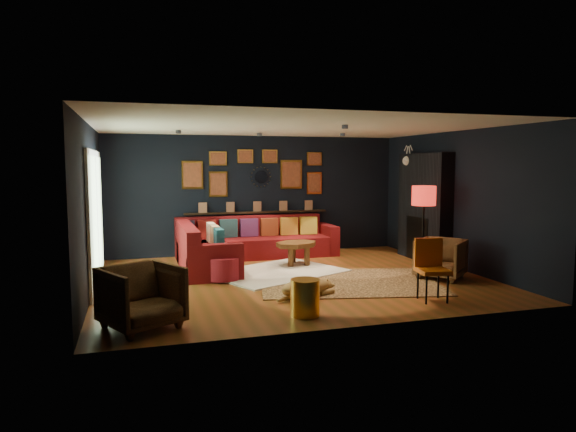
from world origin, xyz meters
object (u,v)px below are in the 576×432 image
object	(u,v)px
sectional	(238,246)
armchair_right	(440,257)
pouf	(223,268)
orange_chair	(431,264)
dog	(306,284)
armchair_left	(141,294)
coffee_table	(296,247)
floor_lamp	(424,200)
gold_stool	(305,298)

from	to	relation	value
sectional	armchair_right	world-z (taller)	sectional
pouf	orange_chair	distance (m)	3.43
sectional	dog	xyz separation A→B (m)	(0.43, -3.05, -0.12)
sectional	armchair_right	distance (m)	3.97
armchair_right	dog	size ratio (longest dim) A/B	0.65
armchair_left	dog	size ratio (longest dim) A/B	0.71
sectional	armchair_left	bearing A→B (deg)	-116.64
pouf	armchair_right	distance (m)	3.75
pouf	orange_chair	xyz separation A→B (m)	(2.69, -2.09, 0.31)
coffee_table	pouf	bearing A→B (deg)	-151.22
pouf	dog	xyz separation A→B (m)	(0.99, -1.44, -0.01)
coffee_table	dog	size ratio (longest dim) A/B	0.88
coffee_table	armchair_right	distance (m)	2.72
sectional	armchair_left	xyz separation A→B (m)	(-1.94, -3.86, 0.10)
armchair_left	dog	distance (m)	2.51
coffee_table	floor_lamp	size ratio (longest dim) A/B	0.66
sectional	pouf	size ratio (longest dim) A/B	5.96
orange_chair	floor_lamp	size ratio (longest dim) A/B	0.57
gold_stool	orange_chair	xyz separation A→B (m)	(2.01, 0.23, 0.29)
pouf	dog	distance (m)	1.75
coffee_table	armchair_left	size ratio (longest dim) A/B	1.23
armchair_right	gold_stool	distance (m)	3.27
sectional	armchair_right	xyz separation A→B (m)	(3.06, -2.52, 0.06)
floor_lamp	dog	xyz separation A→B (m)	(-2.69, -1.19, -1.13)
gold_stool	floor_lamp	distance (m)	3.81
armchair_right	dog	world-z (taller)	armchair_right
floor_lamp	pouf	bearing A→B (deg)	176.12
armchair_left	gold_stool	size ratio (longest dim) A/B	1.75
coffee_table	orange_chair	bearing A→B (deg)	-69.45
armchair_right	floor_lamp	xyz separation A→B (m)	(0.05, 0.66, 0.95)
orange_chair	coffee_table	bearing A→B (deg)	119.54
dog	sectional	bearing A→B (deg)	76.34
coffee_table	sectional	bearing A→B (deg)	143.95
armchair_right	floor_lamp	distance (m)	1.16
floor_lamp	dog	world-z (taller)	floor_lamp
coffee_table	armchair_left	xyz separation A→B (m)	(-2.95, -3.12, 0.04)
sectional	pouf	distance (m)	1.71
armchair_left	floor_lamp	size ratio (longest dim) A/B	0.53
sectional	floor_lamp	distance (m)	3.76
coffee_table	orange_chair	world-z (taller)	orange_chair
orange_chair	dog	distance (m)	1.85
armchair_left	floor_lamp	bearing A→B (deg)	-6.11
coffee_table	pouf	size ratio (longest dim) A/B	1.82
armchair_left	floor_lamp	world-z (taller)	floor_lamp
sectional	gold_stool	xyz separation A→B (m)	(0.11, -3.93, -0.08)
armchair_left	armchair_right	xyz separation A→B (m)	(5.00, 1.34, -0.04)
pouf	armchair_right	world-z (taller)	armchair_right
sectional	floor_lamp	size ratio (longest dim) A/B	2.16
dog	armchair_left	bearing A→B (deg)	177.39
sectional	orange_chair	distance (m)	4.28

